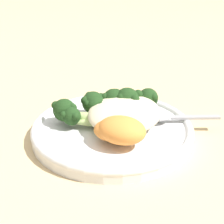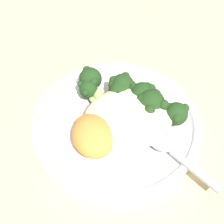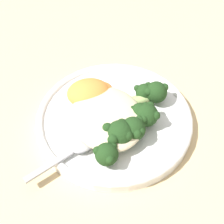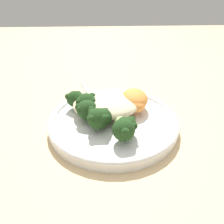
{
  "view_description": "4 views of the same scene",
  "coord_description": "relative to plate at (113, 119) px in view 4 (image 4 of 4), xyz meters",
  "views": [
    {
      "loc": [
        0.47,
        0.13,
        0.29
      ],
      "look_at": [
        -0.01,
        -0.01,
        0.05
      ],
      "focal_mm": 60.0,
      "sensor_mm": 36.0,
      "label": 1
    },
    {
      "loc": [
        0.1,
        0.24,
        0.38
      ],
      "look_at": [
        -0.0,
        0.01,
        0.06
      ],
      "focal_mm": 50.0,
      "sensor_mm": 36.0,
      "label": 2
    },
    {
      "loc": [
        -0.37,
        0.12,
        0.47
      ],
      "look_at": [
        -0.04,
        0.0,
        0.06
      ],
      "focal_mm": 60.0,
      "sensor_mm": 36.0,
      "label": 3
    },
    {
      "loc": [
        -0.05,
        -0.3,
        0.2
      ],
      "look_at": [
        -0.02,
        -0.02,
        0.04
      ],
      "focal_mm": 28.0,
      "sensor_mm": 36.0,
      "label": 4
    }
  ],
  "objects": [
    {
      "name": "sweet_potato_chunk_1",
      "position": [
        0.05,
        0.03,
        0.03
      ],
      "size": [
        0.07,
        0.08,
        0.04
      ],
      "primitive_type": "ellipsoid",
      "rotation": [
        0.0,
        0.0,
        1.42
      ],
      "color": "orange",
      "rests_on": "plate"
    },
    {
      "name": "broccoli_stalk_2",
      "position": [
        -0.04,
        -0.0,
        0.03
      ],
      "size": [
        0.09,
        0.06,
        0.04
      ],
      "rotation": [
        0.0,
        0.0,
        3.65
      ],
      "color": "#ADC675",
      "rests_on": "plate"
    },
    {
      "name": "plate",
      "position": [
        0.0,
        0.0,
        0.0
      ],
      "size": [
        0.25,
        0.25,
        0.02
      ],
      "color": "white",
      "rests_on": "ground_plane"
    },
    {
      "name": "broccoli_stalk_4",
      "position": [
        -0.03,
        -0.03,
        0.03
      ],
      "size": [
        0.06,
        0.09,
        0.04
      ],
      "rotation": [
        0.0,
        0.0,
        4.2
      ],
      "color": "#ADC675",
      "rests_on": "plate"
    },
    {
      "name": "sweet_potato_chunk_0",
      "position": [
        0.04,
        0.02,
        0.02
      ],
      "size": [
        0.06,
        0.07,
        0.03
      ],
      "primitive_type": "ellipsoid",
      "rotation": [
        0.0,
        0.0,
        1.79
      ],
      "color": "orange",
      "rests_on": "plate"
    },
    {
      "name": "broccoli_stalk_3",
      "position": [
        -0.04,
        -0.01,
        0.03
      ],
      "size": [
        0.09,
        0.07,
        0.04
      ],
      "rotation": [
        0.0,
        0.0,
        3.71
      ],
      "color": "#ADC675",
      "rests_on": "plate"
    },
    {
      "name": "spoon",
      "position": [
        -0.04,
        0.07,
        0.01
      ],
      "size": [
        0.05,
        0.12,
        0.01
      ],
      "rotation": [
        0.0,
        0.0,
        1.88
      ],
      "color": "#A3A3A8",
      "rests_on": "plate"
    },
    {
      "name": "broccoli_stalk_5",
      "position": [
        -0.01,
        -0.02,
        0.02
      ],
      "size": [
        0.07,
        0.1,
        0.03
      ],
      "rotation": [
        0.0,
        0.0,
        4.26
      ],
      "color": "#ADC675",
      "rests_on": "plate"
    },
    {
      "name": "ground_plane",
      "position": [
        0.02,
        0.01,
        -0.01
      ],
      "size": [
        4.0,
        4.0,
        0.0
      ],
      "primitive_type": "plane",
      "color": "#D6B784"
    },
    {
      "name": "broccoli_stalk_0",
      "position": [
        -0.06,
        0.04,
        0.02
      ],
      "size": [
        0.13,
        0.05,
        0.03
      ],
      "rotation": [
        0.0,
        0.0,
        2.94
      ],
      "color": "#ADC675",
      "rests_on": "plate"
    },
    {
      "name": "quinoa_mound",
      "position": [
        -0.01,
        0.02,
        0.03
      ],
      "size": [
        0.13,
        0.11,
        0.03
      ],
      "primitive_type": "ellipsoid",
      "color": "beige",
      "rests_on": "plate"
    },
    {
      "name": "broccoli_stalk_1",
      "position": [
        -0.04,
        0.02,
        0.03
      ],
      "size": [
        0.11,
        0.04,
        0.04
      ],
      "rotation": [
        0.0,
        0.0,
        3.29
      ],
      "color": "#ADC675",
      "rests_on": "plate"
    },
    {
      "name": "broccoli_stalk_6",
      "position": [
        0.01,
        -0.05,
        0.03
      ],
      "size": [
        0.04,
        0.13,
        0.04
      ],
      "rotation": [
        0.0,
        0.0,
        4.73
      ],
      "color": "#ADC675",
      "rests_on": "plate"
    },
    {
      "name": "broccoli_stalk_7",
      "position": [
        0.02,
        -0.04,
        0.02
      ],
      "size": [
        0.04,
        0.12,
        0.03
      ],
      "rotation": [
        0.0,
        0.0,
        4.89
      ],
      "color": "#ADC675",
      "rests_on": "plate"
    }
  ]
}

